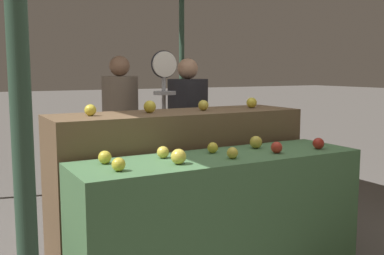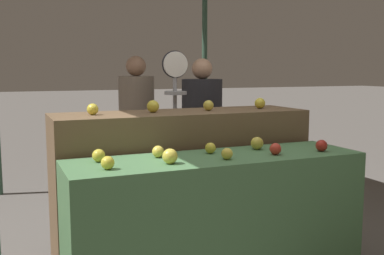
% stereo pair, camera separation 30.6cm
% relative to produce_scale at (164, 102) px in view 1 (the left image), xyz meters
% --- Properties ---
extents(display_counter_front, '(1.90, 0.55, 0.89)m').
position_rel_produce_scale_xyz_m(display_counter_front, '(-0.20, -1.25, -0.70)').
color(display_counter_front, '#4C7A4C').
rests_on(display_counter_front, ground_plane).
extents(display_counter_back, '(1.90, 0.55, 1.12)m').
position_rel_produce_scale_xyz_m(display_counter_back, '(-0.20, -0.65, -0.58)').
color(display_counter_back, brown).
rests_on(display_counter_back, ground_plane).
extents(apple_front_0, '(0.07, 0.07, 0.07)m').
position_rel_produce_scale_xyz_m(apple_front_0, '(-0.92, -1.36, -0.22)').
color(apple_front_0, gold).
rests_on(apple_front_0, display_counter_front).
extents(apple_front_1, '(0.09, 0.09, 0.09)m').
position_rel_produce_scale_xyz_m(apple_front_1, '(-0.55, -1.35, -0.21)').
color(apple_front_1, yellow).
rests_on(apple_front_1, display_counter_front).
extents(apple_front_2, '(0.07, 0.07, 0.07)m').
position_rel_produce_scale_xyz_m(apple_front_2, '(-0.19, -1.36, -0.22)').
color(apple_front_2, yellow).
rests_on(apple_front_2, display_counter_front).
extents(apple_front_3, '(0.08, 0.08, 0.08)m').
position_rel_produce_scale_xyz_m(apple_front_3, '(0.17, -1.35, -0.22)').
color(apple_front_3, red).
rests_on(apple_front_3, display_counter_front).
extents(apple_front_4, '(0.08, 0.08, 0.08)m').
position_rel_produce_scale_xyz_m(apple_front_4, '(0.52, -1.37, -0.22)').
color(apple_front_4, '#AD281E').
rests_on(apple_front_4, display_counter_front).
extents(apple_front_5, '(0.08, 0.08, 0.08)m').
position_rel_produce_scale_xyz_m(apple_front_5, '(-0.92, -1.13, -0.22)').
color(apple_front_5, gold).
rests_on(apple_front_5, display_counter_front).
extents(apple_front_6, '(0.07, 0.07, 0.07)m').
position_rel_produce_scale_xyz_m(apple_front_6, '(-0.55, -1.14, -0.22)').
color(apple_front_6, yellow).
rests_on(apple_front_6, display_counter_front).
extents(apple_front_7, '(0.07, 0.07, 0.07)m').
position_rel_produce_scale_xyz_m(apple_front_7, '(-0.20, -1.14, -0.22)').
color(apple_front_7, gold).
rests_on(apple_front_7, display_counter_front).
extents(apple_front_8, '(0.09, 0.09, 0.09)m').
position_rel_produce_scale_xyz_m(apple_front_8, '(0.16, -1.14, -0.21)').
color(apple_front_8, gold).
rests_on(apple_front_8, display_counter_front).
extents(apple_back_0, '(0.08, 0.08, 0.08)m').
position_rel_produce_scale_xyz_m(apple_back_0, '(-0.86, -0.65, 0.02)').
color(apple_back_0, gold).
rests_on(apple_back_0, display_counter_back).
extents(apple_back_1, '(0.09, 0.09, 0.09)m').
position_rel_produce_scale_xyz_m(apple_back_1, '(-0.42, -0.64, 0.02)').
color(apple_back_1, gold).
rests_on(apple_back_1, display_counter_back).
extents(apple_back_2, '(0.08, 0.08, 0.08)m').
position_rel_produce_scale_xyz_m(apple_back_2, '(0.02, -0.66, 0.02)').
color(apple_back_2, gold).
rests_on(apple_back_2, display_counter_back).
extents(apple_back_3, '(0.09, 0.09, 0.09)m').
position_rel_produce_scale_xyz_m(apple_back_3, '(0.48, -0.64, 0.02)').
color(apple_back_3, gold).
rests_on(apple_back_3, display_counter_back).
extents(produce_scale, '(0.24, 0.20, 1.60)m').
position_rel_produce_scale_xyz_m(produce_scale, '(0.00, 0.00, 0.00)').
color(produce_scale, '#99999E').
rests_on(produce_scale, ground_plane).
extents(person_vendor_at_scale, '(0.53, 0.53, 1.54)m').
position_rel_produce_scale_xyz_m(person_vendor_at_scale, '(0.39, 0.29, -0.27)').
color(person_vendor_at_scale, '#2D2D38').
rests_on(person_vendor_at_scale, ground_plane).
extents(person_customer_left, '(0.46, 0.46, 1.57)m').
position_rel_produce_scale_xyz_m(person_customer_left, '(-0.14, 0.74, -0.24)').
color(person_customer_left, '#2D2D38').
rests_on(person_customer_left, ground_plane).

